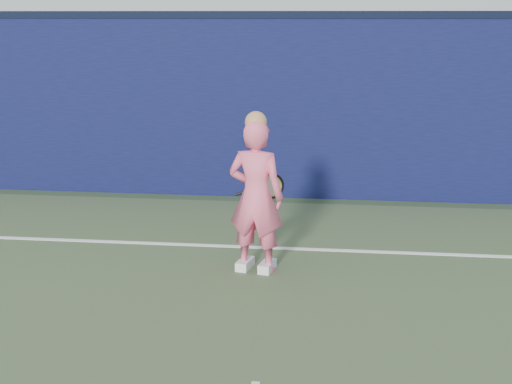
# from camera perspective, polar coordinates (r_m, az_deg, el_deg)

# --- Properties ---
(backstop_wall) EXTENTS (24.00, 0.40, 2.50)m
(backstop_wall) POSITION_cam_1_polar(r_m,az_deg,el_deg) (10.16, 3.70, 6.62)
(backstop_wall) COLOR #0C1035
(backstop_wall) RESTS_ON ground
(wall_cap) EXTENTS (24.00, 0.42, 0.10)m
(wall_cap) POSITION_cam_1_polar(r_m,az_deg,el_deg) (10.07, 3.82, 13.97)
(wall_cap) COLOR black
(wall_cap) RESTS_ON backstop_wall
(player) EXTENTS (0.63, 0.48, 1.64)m
(player) POSITION_cam_1_polar(r_m,az_deg,el_deg) (7.13, 0.00, -0.31)
(player) COLOR #FF6389
(player) RESTS_ON ground
(racket) EXTENTS (0.53, 0.13, 0.28)m
(racket) POSITION_cam_1_polar(r_m,az_deg,el_deg) (7.57, 1.03, 0.44)
(racket) COLOR black
(racket) RESTS_ON ground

